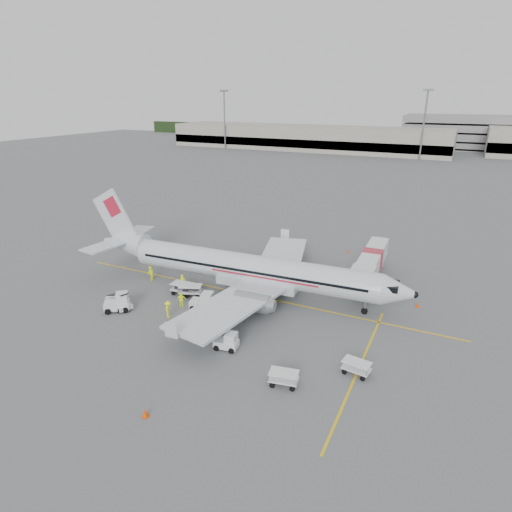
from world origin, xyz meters
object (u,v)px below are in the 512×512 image
object	(u,v)px
jet_bridge	(371,266)
tug_mid	(202,301)
tug_aft	(117,302)
aircraft	(251,250)
belt_loader	(118,296)
tug_fore	(226,341)

from	to	relation	value
jet_bridge	tug_mid	distance (m)	19.97
tug_mid	tug_aft	size ratio (longest dim) A/B	0.99
aircraft	belt_loader	xyz separation A→B (m)	(-10.78, -8.73, -3.75)
tug_fore	tug_mid	world-z (taller)	tug_mid
jet_bridge	tug_mid	world-z (taller)	jet_bridge
belt_loader	tug_mid	xyz separation A→B (m)	(8.00, 3.25, -0.30)
aircraft	tug_fore	xyz separation A→B (m)	(2.95, -10.73, -4.21)
jet_bridge	tug_aft	size ratio (longest dim) A/B	5.93
belt_loader	tug_mid	size ratio (longest dim) A/B	1.88
aircraft	belt_loader	size ratio (longest dim) A/B	7.95
tug_mid	tug_aft	xyz separation A→B (m)	(-7.56, -3.99, 0.01)
aircraft	tug_aft	xyz separation A→B (m)	(-10.33, -9.47, -4.04)
belt_loader	jet_bridge	bearing A→B (deg)	61.36
jet_bridge	tug_aft	world-z (taller)	jet_bridge
belt_loader	tug_mid	distance (m)	8.64
jet_bridge	tug_fore	distance (m)	21.26
aircraft	belt_loader	world-z (taller)	aircraft
jet_bridge	tug_fore	bearing A→B (deg)	-114.19
belt_loader	tug_aft	bearing A→B (deg)	-36.46
jet_bridge	tug_fore	size ratio (longest dim) A/B	7.20
aircraft	tug_mid	bearing A→B (deg)	-119.81
aircraft	tug_fore	world-z (taller)	aircraft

